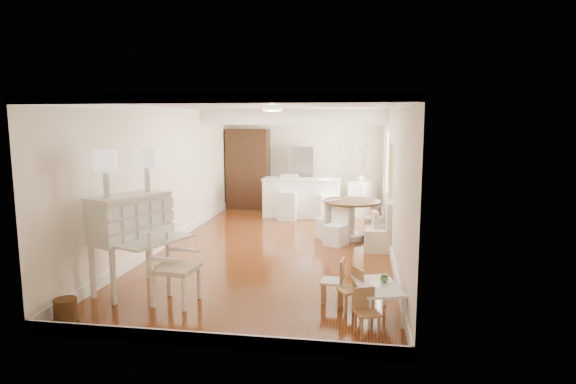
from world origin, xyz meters
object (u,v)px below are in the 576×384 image
(gustavian_armchair, at_px, (176,267))
(fridge, at_px, (313,179))
(slip_chair_near, at_px, (336,225))
(bar_stool_right, at_px, (327,200))
(dining_table, at_px, (351,220))
(pantry_cabinet, at_px, (248,169))
(bar_stool_left, at_px, (288,197))
(secretary_bureau, at_px, (131,243))
(breakfast_counter, at_px, (302,198))
(kids_chair_a, at_px, (350,290))
(kids_chair_c, at_px, (367,312))
(kids_chair_b, at_px, (333,280))
(kids_table, at_px, (377,301))
(slip_chair_far, at_px, (328,219))
(wicker_basket, at_px, (66,310))
(sideboard, at_px, (363,198))

(gustavian_armchair, distance_m, fridge, 7.51)
(slip_chair_near, relative_size, bar_stool_right, 0.79)
(dining_table, xyz_separation_m, pantry_cabinet, (-3.06, 3.34, 0.73))
(dining_table, relative_size, bar_stool_left, 1.06)
(secretary_bureau, distance_m, breakfast_counter, 6.24)
(kids_chair_a, distance_m, kids_chair_c, 0.74)
(bar_stool_left, height_order, bar_stool_right, bar_stool_left)
(kids_chair_b, distance_m, bar_stool_right, 5.77)
(kids_table, xyz_separation_m, kids_chair_c, (-0.14, -0.56, 0.06))
(breakfast_counter, height_order, fridge, fridge)
(slip_chair_near, xyz_separation_m, bar_stool_right, (-0.37, 2.55, 0.11))
(kids_table, xyz_separation_m, breakfast_counter, (-1.80, 6.41, 0.30))
(kids_table, distance_m, breakfast_counter, 6.67)
(kids_chair_c, xyz_separation_m, fridge, (-1.46, 8.02, 0.62))
(secretary_bureau, xyz_separation_m, slip_chair_far, (2.66, 3.71, -0.30))
(kids_chair_c, distance_m, bar_stool_right, 6.77)
(wicker_basket, height_order, kids_chair_c, kids_chair_c)
(slip_chair_far, bearing_deg, pantry_cabinet, -88.78)
(bar_stool_left, bearing_deg, kids_table, -67.92)
(bar_stool_left, height_order, sideboard, bar_stool_left)
(wicker_basket, relative_size, slip_chair_near, 0.35)
(kids_chair_b, bearing_deg, secretary_bureau, -85.92)
(kids_table, relative_size, kids_chair_c, 1.54)
(kids_chair_c, height_order, pantry_cabinet, pantry_cabinet)
(kids_table, xyz_separation_m, bar_stool_right, (-1.10, 6.14, 0.31))
(gustavian_armchair, bearing_deg, slip_chair_near, -23.25)
(kids_chair_c, bearing_deg, kids_chair_b, 94.77)
(gustavian_armchair, height_order, slip_chair_near, gustavian_armchair)
(secretary_bureau, bearing_deg, slip_chair_near, 71.13)
(gustavian_armchair, distance_m, slip_chair_far, 4.48)
(breakfast_counter, bearing_deg, secretary_bureau, -106.77)
(kids_chair_a, relative_size, slip_chair_far, 0.67)
(kids_table, distance_m, kids_chair_b, 0.73)
(slip_chair_near, height_order, slip_chair_far, slip_chair_far)
(sideboard, bearing_deg, breakfast_counter, -138.69)
(kids_table, height_order, slip_chair_far, slip_chair_far)
(bar_stool_left, xyz_separation_m, sideboard, (1.91, 0.92, -0.11))
(kids_chair_a, height_order, breakfast_counter, breakfast_counter)
(kids_chair_c, height_order, bar_stool_left, bar_stool_left)
(pantry_cabinet, bearing_deg, dining_table, -47.57)
(kids_chair_c, bearing_deg, bar_stool_right, 76.91)
(kids_chair_a, xyz_separation_m, kids_chair_b, (-0.25, 0.25, 0.03))
(bar_stool_left, bearing_deg, breakfast_counter, 56.07)
(kids_chair_b, relative_size, kids_chair_c, 1.16)
(bar_stool_right, bearing_deg, kids_table, -101.63)
(kids_chair_b, height_order, breakfast_counter, breakfast_counter)
(kids_chair_a, distance_m, sideboard, 6.78)
(fridge, distance_m, sideboard, 1.56)
(wicker_basket, relative_size, kids_chair_a, 0.50)
(kids_table, bearing_deg, sideboard, 91.64)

